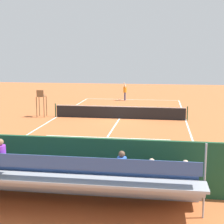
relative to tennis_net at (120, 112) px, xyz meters
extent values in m
plane|color=#BC6033|center=(0.00, 0.00, -0.50)|extent=(60.00, 60.00, 0.00)
cube|color=white|center=(0.00, -11.00, -0.50)|extent=(10.00, 0.10, 0.01)
cube|color=white|center=(0.00, 11.00, -0.50)|extent=(10.00, 0.10, 0.01)
cube|color=white|center=(-5.00, 0.00, -0.50)|extent=(0.10, 22.00, 0.01)
cube|color=white|center=(5.00, 0.00, -0.50)|extent=(0.10, 22.00, 0.01)
cube|color=white|center=(0.00, -6.05, -0.50)|extent=(7.50, 0.10, 0.01)
cube|color=white|center=(0.00, 6.05, -0.50)|extent=(7.50, 0.10, 0.01)
cube|color=white|center=(0.00, 0.00, -0.50)|extent=(0.10, 12.10, 0.01)
cube|color=white|center=(0.00, -11.00, -0.50)|extent=(0.10, 0.30, 0.01)
cube|color=black|center=(0.00, 0.00, -0.05)|extent=(10.00, 0.02, 0.91)
cube|color=white|center=(0.00, 0.00, 0.44)|extent=(10.00, 0.04, 0.06)
cylinder|color=#2D5133|center=(-5.10, 0.00, 0.03)|extent=(0.10, 0.10, 1.07)
cylinder|color=#2D5133|center=(5.10, 0.00, 0.03)|extent=(0.10, 0.10, 1.07)
cube|color=#1E4C2D|center=(0.00, 14.00, 0.50)|extent=(18.00, 0.16, 2.00)
cube|color=#9EA0A5|center=(0.00, 14.35, -0.28)|extent=(9.00, 0.10, 0.45)
cube|color=#9EA0A5|center=(0.00, 14.70, -0.09)|extent=(9.00, 0.80, 0.08)
cube|color=#9EA0A5|center=(0.00, 14.32, -0.28)|extent=(9.00, 0.04, 0.45)
cube|color=#335193|center=(0.00, 14.80, 0.33)|extent=(8.60, 0.36, 0.04)
cube|color=#335193|center=(0.00, 14.98, 0.53)|extent=(8.60, 0.03, 0.36)
cube|color=#9EA0A5|center=(0.00, 15.50, 0.36)|extent=(9.00, 0.80, 0.08)
cube|color=#9EA0A5|center=(0.00, 15.12, 0.17)|extent=(9.00, 0.04, 0.45)
cube|color=#335193|center=(0.00, 15.60, 0.78)|extent=(8.60, 0.36, 0.04)
cube|color=#335193|center=(0.00, 15.78, 0.98)|extent=(8.60, 0.03, 0.36)
cube|color=#9EA0A5|center=(0.00, 16.30, 0.81)|extent=(9.00, 0.80, 0.08)
cube|color=#9EA0A5|center=(0.00, 15.92, 0.62)|extent=(9.00, 0.04, 0.45)
cube|color=#335193|center=(0.00, 16.40, 1.23)|extent=(8.60, 0.36, 0.04)
cube|color=#335193|center=(0.00, 16.58, 1.43)|extent=(8.60, 0.03, 0.36)
cylinder|color=#9EA0A5|center=(-4.50, 15.50, 0.67)|extent=(0.06, 0.06, 2.35)
cube|color=#2D2D33|center=(-2.00, 15.43, 0.82)|extent=(0.32, 0.40, 0.12)
cylinder|color=blue|center=(-2.00, 15.55, 1.10)|extent=(0.30, 0.30, 0.45)
sphere|color=brown|center=(-2.00, 15.55, 1.43)|extent=(0.20, 0.20, 0.20)
cube|color=#2D2D33|center=(1.52, 16.23, 1.27)|extent=(0.32, 0.40, 0.12)
cylinder|color=purple|center=(1.52, 16.35, 1.55)|extent=(0.30, 0.30, 0.45)
sphere|color=#8C6647|center=(1.52, 16.35, 1.88)|extent=(0.20, 0.20, 0.20)
cube|color=#2D2D33|center=(-2.89, 14.63, 0.37)|extent=(0.32, 0.40, 0.12)
cylinder|color=#9399A3|center=(-2.89, 14.75, 0.65)|extent=(0.30, 0.30, 0.45)
sphere|color=beige|center=(-2.89, 14.75, 0.98)|extent=(0.20, 0.20, 0.20)
cube|color=#2D2D33|center=(-3.98, 14.63, 0.37)|extent=(0.32, 0.40, 0.12)
cylinder|color=blue|center=(-3.98, 14.75, 0.65)|extent=(0.30, 0.30, 0.45)
sphere|color=beige|center=(-3.98, 14.75, 0.98)|extent=(0.20, 0.20, 0.20)
cylinder|color=brown|center=(5.90, -0.20, 0.30)|extent=(0.07, 0.07, 1.60)
cylinder|color=brown|center=(6.50, -0.20, 0.30)|extent=(0.07, 0.07, 1.60)
cylinder|color=brown|center=(5.90, 0.40, 0.30)|extent=(0.07, 0.07, 1.60)
cylinder|color=brown|center=(6.50, 0.40, 0.30)|extent=(0.07, 0.07, 1.60)
cube|color=brown|center=(6.20, 0.10, 1.13)|extent=(0.56, 0.56, 0.06)
cube|color=brown|center=(6.20, 0.34, 1.40)|extent=(0.56, 0.06, 0.48)
cube|color=brown|center=(5.94, 0.10, 1.28)|extent=(0.04, 0.48, 0.04)
cube|color=brown|center=(6.46, 0.10, 1.28)|extent=(0.04, 0.48, 0.04)
cube|color=#9E754C|center=(-2.08, 13.20, -0.05)|extent=(1.80, 0.40, 0.05)
cylinder|color=#9E754C|center=(-2.83, 13.20, -0.28)|extent=(0.06, 0.06, 0.45)
cylinder|color=#9E754C|center=(-1.33, 13.20, -0.28)|extent=(0.06, 0.06, 0.45)
cube|color=#9E754C|center=(-2.08, 13.38, 0.25)|extent=(1.80, 0.04, 0.36)
cube|color=#B22D2D|center=(0.10, 13.40, -0.32)|extent=(0.90, 0.36, 0.36)
cylinder|color=navy|center=(0.71, -10.39, -0.08)|extent=(0.14, 0.14, 0.85)
cylinder|color=navy|center=(0.71, -10.17, -0.08)|extent=(0.14, 0.14, 0.85)
cylinder|color=orange|center=(0.71, -10.28, 0.65)|extent=(0.36, 0.36, 0.60)
sphere|color=beige|center=(0.71, -10.28, 1.06)|extent=(0.22, 0.22, 0.22)
cylinder|color=beige|center=(0.71, -10.06, 1.15)|extent=(0.25, 0.09, 0.55)
cylinder|color=beige|center=(0.71, -10.50, 0.68)|extent=(0.09, 0.09, 0.50)
cylinder|color=black|center=(1.31, -10.44, -0.49)|extent=(0.26, 0.17, 0.03)
torus|color=#D8CC4C|center=(1.54, -10.30, -0.49)|extent=(0.42, 0.42, 0.02)
cylinder|color=white|center=(1.54, -10.30, -0.49)|extent=(0.25, 0.25, 0.00)
sphere|color=#CCDB33|center=(1.19, -7.72, -0.47)|extent=(0.07, 0.07, 0.07)
sphere|color=#CCDB33|center=(0.22, -6.94, -0.47)|extent=(0.07, 0.07, 0.07)
camera|label=1|loc=(-3.16, 25.46, 4.46)|focal=54.42mm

